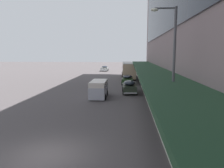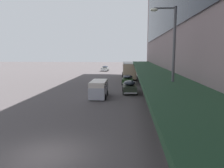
% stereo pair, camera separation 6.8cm
% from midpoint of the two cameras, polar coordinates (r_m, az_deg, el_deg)
% --- Properties ---
extents(ground, '(240.00, 240.00, 0.00)m').
position_cam_midpoint_polar(ground, '(11.94, -16.72, -17.47)').
color(ground, '#4F494A').
extents(transit_bus_kerbside_front, '(2.99, 11.08, 3.25)m').
position_cam_midpoint_polar(transit_bus_kerbside_front, '(45.30, 4.45, 3.89)').
color(transit_bus_kerbside_front, tan).
rests_on(transit_bus_kerbside_front, ground).
extents(sedan_lead_mid, '(1.95, 4.74, 1.54)m').
position_cam_midpoint_polar(sedan_lead_mid, '(36.54, 4.19, 1.19)').
color(sedan_lead_mid, '#254220').
rests_on(sedan_lead_mid, ground).
extents(sedan_trailing_mid, '(2.03, 4.31, 1.50)m').
position_cam_midpoint_polar(sedan_trailing_mid, '(63.97, -1.80, 4.09)').
color(sedan_trailing_mid, gray).
rests_on(sedan_trailing_mid, ground).
extents(sedan_far_back, '(1.97, 4.43, 1.67)m').
position_cam_midpoint_polar(sedan_far_back, '(28.17, 4.67, -0.73)').
color(sedan_far_back, '#2C3628').
rests_on(sedan_far_back, ground).
extents(vw_van, '(1.95, 4.57, 1.96)m').
position_cam_midpoint_polar(vw_van, '(25.34, -3.35, -1.05)').
color(vw_van, '#B2B4C1').
rests_on(vw_van, ground).
extents(pedestrian_at_kerb, '(0.49, 0.44, 1.86)m').
position_cam_midpoint_polar(pedestrian_at_kerb, '(19.39, 11.92, -3.75)').
color(pedestrian_at_kerb, black).
rests_on(pedestrian_at_kerb, sidewalk_kerb).
extents(street_lamp, '(1.50, 0.28, 7.56)m').
position_cam_midpoint_polar(street_lamp, '(13.24, 15.22, 5.29)').
color(street_lamp, '#4C4C51').
rests_on(street_lamp, sidewalk_kerb).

